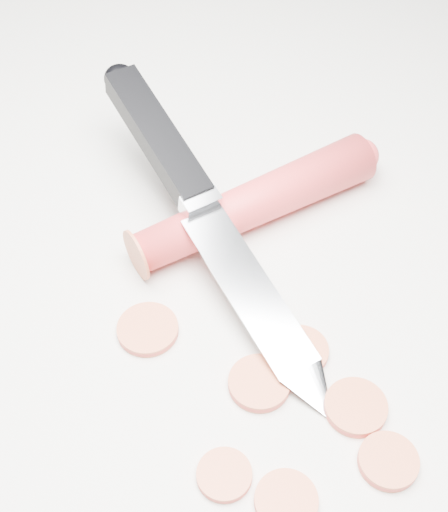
{
  "coord_description": "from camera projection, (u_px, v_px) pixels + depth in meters",
  "views": [
    {
      "loc": [
        -0.02,
        -0.26,
        0.39
      ],
      "look_at": [
        -0.03,
        0.04,
        0.02
      ],
      "focal_mm": 50.0,
      "sensor_mm": 36.0,
      "label": 1
    }
  ],
  "objects": [
    {
      "name": "ground",
      "position": [
        269.0,
        327.0,
        0.46
      ],
      "size": [
        2.4,
        2.4,
        0.0
      ],
      "primitive_type": "plane",
      "color": "silver",
      "rests_on": "ground"
    },
    {
      "name": "carrot_slice_5",
      "position": [
        148.0,
        329.0,
        0.46
      ],
      "size": [
        0.04,
        0.04,
        0.01
      ],
      "primitive_type": "cylinder",
      "color": "#CC5832",
      "rests_on": "ground"
    },
    {
      "name": "carrot_slice_4",
      "position": [
        388.0,
        461.0,
        0.4
      ],
      "size": [
        0.03,
        0.03,
        0.01
      ],
      "primitive_type": "cylinder",
      "color": "#CC5832",
      "rests_on": "ground"
    },
    {
      "name": "kitchen_knife",
      "position": [
        213.0,
        219.0,
        0.47
      ],
      "size": [
        0.19,
        0.27,
        0.08
      ],
      "primitive_type": null,
      "color": "silver",
      "rests_on": "ground"
    },
    {
      "name": "carrot_slice_6",
      "position": [
        286.0,
        501.0,
        0.39
      ],
      "size": [
        0.04,
        0.04,
        0.01
      ],
      "primitive_type": "cylinder",
      "color": "#CC5832",
      "rests_on": "ground"
    },
    {
      "name": "carrot_slice_2",
      "position": [
        300.0,
        350.0,
        0.45
      ],
      "size": [
        0.04,
        0.04,
        0.01
      ],
      "primitive_type": "cylinder",
      "color": "#CC5832",
      "rests_on": "ground"
    },
    {
      "name": "carrot_slice_0",
      "position": [
        259.0,
        383.0,
        0.43
      ],
      "size": [
        0.04,
        0.04,
        0.01
      ],
      "primitive_type": "cylinder",
      "color": "#CC5832",
      "rests_on": "ground"
    },
    {
      "name": "carrot",
      "position": [
        255.0,
        203.0,
        0.51
      ],
      "size": [
        0.18,
        0.13,
        0.03
      ],
      "primitive_type": "cylinder",
      "rotation": [
        1.57,
        0.0,
        -0.98
      ],
      "color": "red",
      "rests_on": "ground"
    },
    {
      "name": "carrot_slice_1",
      "position": [
        224.0,
        475.0,
        0.4
      ],
      "size": [
        0.03,
        0.03,
        0.01
      ],
      "primitive_type": "cylinder",
      "color": "#CC5832",
      "rests_on": "ground"
    },
    {
      "name": "carrot_slice_3",
      "position": [
        298.0,
        361.0,
        0.44
      ],
      "size": [
        0.03,
        0.03,
        0.01
      ],
      "primitive_type": "cylinder",
      "color": "#CC5832",
      "rests_on": "ground"
    },
    {
      "name": "carrot_slice_7",
      "position": [
        356.0,
        407.0,
        0.42
      ],
      "size": [
        0.04,
        0.04,
        0.01
      ],
      "primitive_type": "cylinder",
      "color": "#CC5832",
      "rests_on": "ground"
    }
  ]
}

